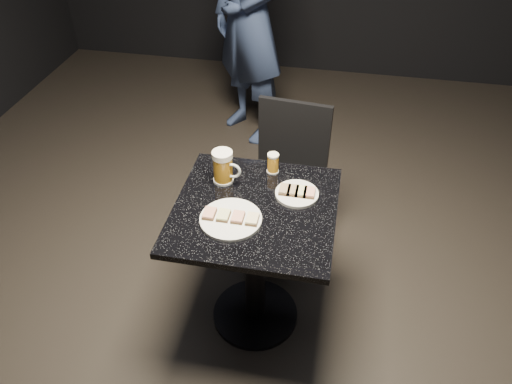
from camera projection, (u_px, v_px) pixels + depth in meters
The scene contains 10 objects.
floor at pixel (255, 315), 2.63m from camera, with size 6.00×6.00×0.00m, color black.
plate_large at pixel (231, 219), 2.08m from camera, with size 0.26×0.26×0.01m, color white.
plate_small at pixel (297, 194), 2.21m from camera, with size 0.19×0.19×0.01m, color silver.
patron at pixel (250, 18), 3.46m from camera, with size 0.67×0.44×1.83m, color navy.
table at pixel (255, 247), 2.31m from camera, with size 0.70×0.70×0.75m.
beer_mug at pixel (223, 167), 2.25m from camera, with size 0.14×0.10×0.16m.
beer_tumbler at pixel (273, 163), 2.32m from camera, with size 0.06×0.06×0.10m.
chair at pixel (288, 171), 2.78m from camera, with size 0.44×0.44×0.87m.
canapes_on_plate_large at pixel (231, 216), 2.07m from camera, with size 0.23×0.07×0.02m.
canapes_on_plate_small at pixel (297, 191), 2.20m from camera, with size 0.16×0.07×0.02m.
Camera 1 is at (0.32, -1.60, 2.16)m, focal length 35.00 mm.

